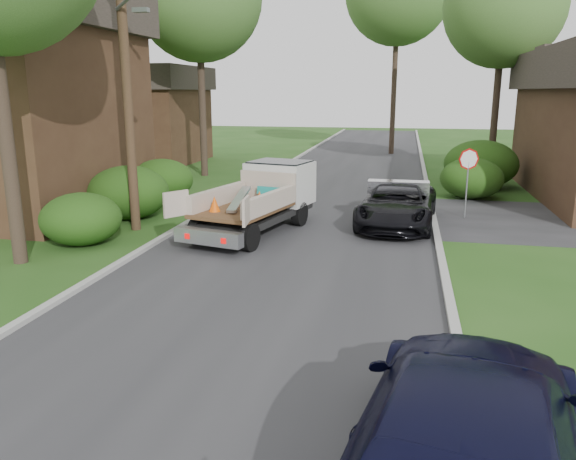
# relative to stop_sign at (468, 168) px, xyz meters

# --- Properties ---
(ground) EXTENTS (120.00, 120.00, 0.00)m
(ground) POSITION_rel_stop_sign_xyz_m (-5.20, -9.00, -1.78)
(ground) COLOR #214814
(ground) RESTS_ON ground
(road) EXTENTS (8.00, 90.00, 0.02)m
(road) POSITION_rel_stop_sign_xyz_m (-5.20, 1.00, -1.77)
(road) COLOR #28282B
(road) RESTS_ON ground
(curb_left) EXTENTS (0.20, 90.00, 0.12)m
(curb_left) POSITION_rel_stop_sign_xyz_m (-9.30, 1.00, -1.72)
(curb_left) COLOR #9E9E99
(curb_left) RESTS_ON ground
(curb_right) EXTENTS (0.20, 90.00, 0.12)m
(curb_right) POSITION_rel_stop_sign_xyz_m (-1.10, 1.00, -1.72)
(curb_right) COLOR #9E9E99
(curb_right) RESTS_ON ground
(stop_sign) EXTENTS (0.71, 0.32, 2.48)m
(stop_sign) POSITION_rel_stop_sign_xyz_m (0.00, 0.00, 0.00)
(stop_sign) COLOR slate
(stop_sign) RESTS_ON ground
(utility_pole) EXTENTS (2.42, 1.25, 10.00)m
(utility_pole) POSITION_rel_stop_sign_xyz_m (-10.68, -4.02, 3.40)
(utility_pole) COLOR #382619
(utility_pole) RESTS_ON ground
(house_left_far) EXTENTS (7.56, 7.56, 6.00)m
(house_left_far) POSITION_rel_stop_sign_xyz_m (-18.70, 13.00, 1.27)
(house_left_far) COLOR #3D2619
(house_left_far) RESTS_ON ground
(hedge_left_a) EXTENTS (2.34, 2.34, 1.53)m
(hedge_left_a) POSITION_rel_stop_sign_xyz_m (-11.40, -6.00, -1.01)
(hedge_left_a) COLOR #163E0E
(hedge_left_a) RESTS_ON ground
(hedge_left_b) EXTENTS (2.86, 2.86, 1.87)m
(hedge_left_b) POSITION_rel_stop_sign_xyz_m (-11.70, -2.50, -0.84)
(hedge_left_b) COLOR #163E0E
(hedge_left_b) RESTS_ON ground
(hedge_left_c) EXTENTS (2.60, 2.60, 1.70)m
(hedge_left_c) POSITION_rel_stop_sign_xyz_m (-12.00, 1.00, -0.93)
(hedge_left_c) COLOR #163E0E
(hedge_left_c) RESTS_ON ground
(hedge_right_a) EXTENTS (2.60, 2.60, 1.70)m
(hedge_right_a) POSITION_rel_stop_sign_xyz_m (0.60, 4.00, -0.93)
(hedge_right_a) COLOR #163E0E
(hedge_right_a) RESTS_ON ground
(hedge_right_b) EXTENTS (3.38, 3.38, 2.21)m
(hedge_right_b) POSITION_rel_stop_sign_xyz_m (1.30, 7.00, -0.67)
(hedge_right_b) COLOR #163E0E
(hedge_right_b) RESTS_ON ground
(tree_right_far) EXTENTS (6.00, 6.00, 11.50)m
(tree_right_far) POSITION_rel_stop_sign_xyz_m (2.30, 11.00, 6.70)
(tree_right_far) COLOR #2D2119
(tree_right_far) RESTS_ON ground
(flatbed_truck) EXTENTS (3.54, 5.93, 2.11)m
(flatbed_truck) POSITION_rel_stop_sign_xyz_m (-6.57, -2.94, -0.63)
(flatbed_truck) COLOR black
(flatbed_truck) RESTS_ON ground
(black_pickup) EXTENTS (2.77, 5.33, 1.43)m
(black_pickup) POSITION_rel_stop_sign_xyz_m (-2.36, -1.71, -1.06)
(black_pickup) COLOR black
(black_pickup) RESTS_ON ground
(navy_suv) EXTENTS (3.37, 6.22, 1.71)m
(navy_suv) POSITION_rel_stop_sign_xyz_m (-1.40, -15.00, -0.92)
(navy_suv) COLOR black
(navy_suv) RESTS_ON ground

